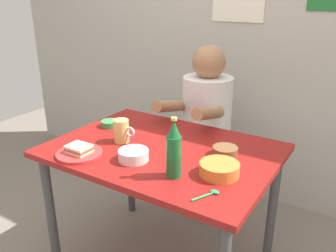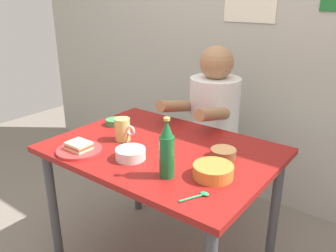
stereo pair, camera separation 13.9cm
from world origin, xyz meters
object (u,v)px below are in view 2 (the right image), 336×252
object	(u,v)px
person_seated	(213,110)
sandwich	(79,146)
beer_mug	(123,129)
plate_orange	(79,150)
condiment_bowl_brown	(223,153)
dining_table	(162,164)
beer_bottle	(167,151)
stool	(211,167)

from	to	relation	value
person_seated	sandwich	world-z (taller)	person_seated
sandwich	beer_mug	world-z (taller)	beer_mug
sandwich	beer_mug	distance (m)	0.24
plate_orange	condiment_bowl_brown	bearing A→B (deg)	31.85
dining_table	beer_mug	bearing A→B (deg)	-167.63
sandwich	condiment_bowl_brown	distance (m)	0.69
condiment_bowl_brown	dining_table	bearing A→B (deg)	-164.01
plate_orange	beer_mug	world-z (taller)	beer_mug
person_seated	beer_bottle	size ratio (longest dim) A/B	2.75
beer_bottle	condiment_bowl_brown	xyz separation A→B (m)	(0.10, 0.30, -0.10)
condiment_bowl_brown	beer_bottle	bearing A→B (deg)	-108.46
dining_table	plate_orange	distance (m)	0.42
dining_table	sandwich	size ratio (longest dim) A/B	10.00
beer_bottle	condiment_bowl_brown	size ratio (longest dim) A/B	2.18
sandwich	condiment_bowl_brown	xyz separation A→B (m)	(0.59, 0.37, -0.01)
person_seated	beer_bottle	distance (m)	0.88
beer_mug	condiment_bowl_brown	xyz separation A→B (m)	(0.52, 0.13, -0.04)
sandwich	dining_table	bearing A→B (deg)	43.92
stool	sandwich	size ratio (longest dim) A/B	4.09
plate_orange	sandwich	bearing A→B (deg)	0.00
sandwich	plate_orange	bearing A→B (deg)	0.00
plate_orange	sandwich	xyz separation A→B (m)	(0.00, 0.00, 0.02)
dining_table	person_seated	xyz separation A→B (m)	(-0.06, 0.62, 0.12)
person_seated	plate_orange	world-z (taller)	person_seated
sandwich	beer_mug	xyz separation A→B (m)	(0.07, 0.23, 0.03)
sandwich	condiment_bowl_brown	world-z (taller)	sandwich
plate_orange	dining_table	bearing A→B (deg)	43.92
stool	plate_orange	xyz separation A→B (m)	(-0.23, -0.91, 0.40)
stool	person_seated	xyz separation A→B (m)	(0.00, -0.01, 0.42)
person_seated	beer_mug	world-z (taller)	person_seated
sandwich	stool	bearing A→B (deg)	76.04
dining_table	sandwich	xyz separation A→B (m)	(-0.29, -0.28, 0.13)
stool	plate_orange	bearing A→B (deg)	-103.96
person_seated	condiment_bowl_brown	world-z (taller)	person_seated
plate_orange	beer_bottle	distance (m)	0.50
person_seated	condiment_bowl_brown	distance (m)	0.64
beer_mug	stool	bearing A→B (deg)	77.14
stool	sandwich	bearing A→B (deg)	-103.96
dining_table	plate_orange	world-z (taller)	plate_orange
plate_orange	beer_bottle	world-z (taller)	beer_bottle
stool	beer_bottle	xyz separation A→B (m)	(0.26, -0.85, 0.51)
plate_orange	condiment_bowl_brown	size ratio (longest dim) A/B	1.83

